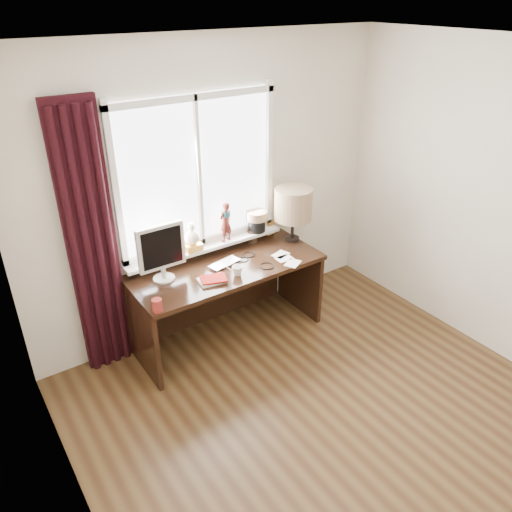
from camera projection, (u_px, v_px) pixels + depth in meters
floor at (360, 446)px, 3.55m from camera, size 3.50×4.00×0.00m
ceiling at (416, 55)px, 2.32m from camera, size 3.50×4.00×0.00m
wall_back at (213, 191)px, 4.39m from camera, size 3.50×0.00×2.60m
wall_left at (87, 419)px, 2.07m from camera, size 0.00×4.00×2.60m
laptop at (225, 263)px, 4.34m from camera, size 0.32×0.24×0.02m
mug at (237, 270)px, 4.17m from camera, size 0.12×0.12×0.09m
red_cup at (157, 305)px, 3.70m from camera, size 0.08×0.08×0.10m
window at (203, 195)px, 4.29m from camera, size 1.52×0.20×1.40m
curtain at (92, 247)px, 3.85m from camera, size 0.38×0.09×2.25m
desk at (222, 285)px, 4.52m from camera, size 1.70×0.70×0.75m
monitor at (161, 249)px, 4.00m from camera, size 0.40×0.18×0.49m
notebook_stack at (213, 280)px, 4.09m from camera, size 0.25×0.21×0.03m
brush_holder at (252, 236)px, 4.71m from camera, size 0.09×0.09×0.25m
icon_frame at (271, 228)px, 4.86m from camera, size 0.10×0.04×0.13m
table_lamp at (293, 205)px, 4.60m from camera, size 0.35×0.35×0.52m
loose_papers at (286, 259)px, 4.44m from camera, size 0.19×0.35×0.00m
desk_cables at (255, 261)px, 4.40m from camera, size 0.26×0.42×0.01m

